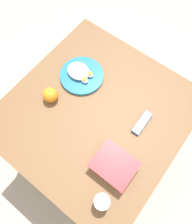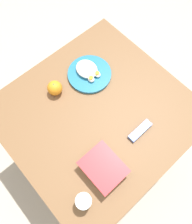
{
  "view_description": "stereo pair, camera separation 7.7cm",
  "coord_description": "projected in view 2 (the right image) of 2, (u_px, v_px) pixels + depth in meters",
  "views": [
    {
      "loc": [
        -0.27,
        0.35,
        1.84
      ],
      "look_at": [
        -0.01,
        0.01,
        0.81
      ],
      "focal_mm": 35.0,
      "sensor_mm": 36.0,
      "label": 1
    },
    {
      "loc": [
        -0.33,
        0.3,
        1.84
      ],
      "look_at": [
        -0.01,
        0.01,
        0.81
      ],
      "focal_mm": 35.0,
      "sensor_mm": 36.0,
      "label": 2
    }
  ],
  "objects": [
    {
      "name": "drinking_glass",
      "position": [
        84.0,
        201.0,
        0.94
      ],
      "size": [
        0.07,
        0.07,
        0.09
      ],
      "color": "silver",
      "rests_on": "table"
    },
    {
      "name": "orange_fruit",
      "position": [
        55.0,
        88.0,
        1.16
      ],
      "size": [
        0.08,
        0.08,
        0.08
      ],
      "color": "orange",
      "rests_on": "table"
    },
    {
      "name": "candy_bar",
      "position": [
        140.0,
        131.0,
        1.1
      ],
      "size": [
        0.04,
        0.14,
        0.02
      ],
      "color": "#334C9E",
      "rests_on": "table"
    },
    {
      "name": "table",
      "position": [
        96.0,
        120.0,
        1.27
      ],
      "size": [
        0.9,
        0.94,
        0.78
      ],
      "color": "brown",
      "rests_on": "ground_plane"
    },
    {
      "name": "rice_plate",
      "position": [
        89.0,
        73.0,
        1.22
      ],
      "size": [
        0.25,
        0.25,
        0.05
      ],
      "color": "teal",
      "rests_on": "table"
    },
    {
      "name": "food_container",
      "position": [
        103.0,
        168.0,
        1.0
      ],
      "size": [
        0.19,
        0.16,
        0.07
      ],
      "color": "white",
      "rests_on": "table"
    },
    {
      "name": "ground_plane",
      "position": [
        96.0,
        147.0,
        1.87
      ],
      "size": [
        10.0,
        10.0,
        0.0
      ],
      "primitive_type": "plane",
      "color": "#B2A899"
    }
  ]
}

